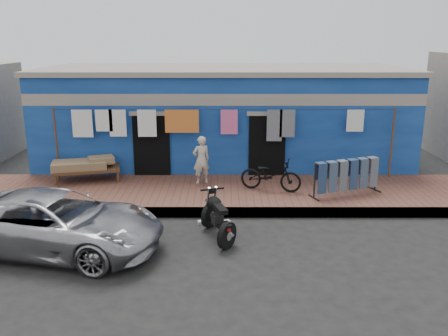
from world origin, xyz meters
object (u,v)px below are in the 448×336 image
at_px(car, 56,222).
at_px(motorcycle, 218,216).
at_px(bicycle, 271,171).
at_px(jeans_rack, 346,177).
at_px(charpoy, 87,170).
at_px(seated_person, 201,160).

distance_m(car, motorcycle, 3.44).
relative_size(bicycle, jeans_rack, 0.81).
distance_m(motorcycle, charpoy, 5.25).
bearing_deg(charpoy, jeans_rack, -9.65).
bearing_deg(jeans_rack, seated_person, 165.68).
distance_m(car, bicycle, 5.82).
bearing_deg(motorcycle, charpoy, 119.51).
bearing_deg(motorcycle, seated_person, 80.77).
relative_size(car, seated_person, 3.28).
xyz_separation_m(bicycle, charpoy, (-5.31, 0.90, -0.21)).
bearing_deg(jeans_rack, car, -156.32).
bearing_deg(car, seated_person, -24.09).
distance_m(seated_person, bicycle, 2.06).
bearing_deg(seated_person, motorcycle, 75.78).
distance_m(seated_person, jeans_rack, 4.06).
bearing_deg(car, bicycle, -43.83).
bearing_deg(bicycle, seated_person, 88.55).
xyz_separation_m(car, charpoy, (-0.52, 4.21, -0.06)).
bearing_deg(motorcycle, car, 173.15).
height_order(seated_person, jeans_rack, seated_person).
height_order(seated_person, charpoy, seated_person).
bearing_deg(seated_person, car, 31.12).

